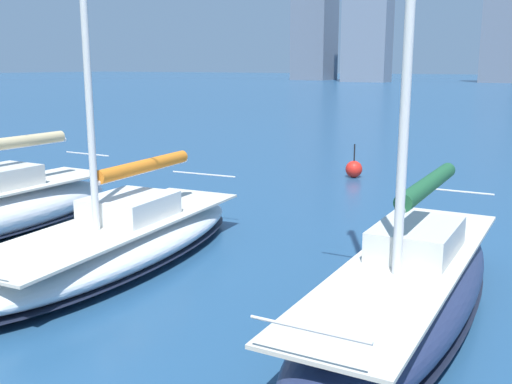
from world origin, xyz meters
The scene contains 3 objects.
sailboat_forest centered at (-3.29, -7.87, 0.70)m, with size 2.76×9.60×11.72m.
sailboat_orange centered at (3.60, -7.70, 0.58)m, with size 3.76×9.34×9.85m.
channel_buoy centered at (3.09, -20.94, 0.36)m, with size 0.70×0.70×1.40m.
Camera 1 is at (-6.27, 2.17, 4.62)m, focal length 42.00 mm.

